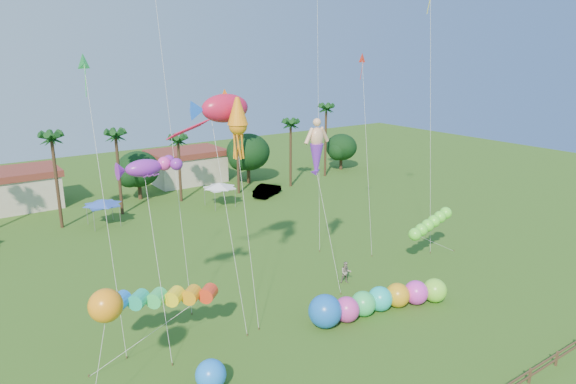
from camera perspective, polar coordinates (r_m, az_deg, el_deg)
ground at (r=33.77m, az=10.41°, el=-18.74°), size 160.00×160.00×0.00m
tree_line at (r=69.05m, az=-14.05°, el=2.80°), size 69.46×8.91×11.00m
buildings_row at (r=73.18m, az=-20.52°, el=1.15°), size 35.00×7.00×4.00m
tent_row at (r=59.47m, az=-19.78°, el=-1.18°), size 31.00×4.00×0.60m
car_b at (r=68.75m, az=-2.32°, el=0.24°), size 5.25×3.96×1.66m
spectator_b at (r=43.61m, az=6.45°, el=-8.88°), size 1.14×1.06×1.88m
caterpillar_inflatable at (r=39.15m, az=9.58°, el=-11.89°), size 11.64×4.32×2.38m
blue_ball at (r=31.52m, az=-8.58°, el=-19.44°), size 1.79×1.79×1.79m
rainbow_tube at (r=34.54m, az=-11.79°, el=-11.80°), size 9.65×5.06×3.75m
green_worm at (r=47.30m, az=13.92°, el=-4.58°), size 9.08×1.52×3.69m
orange_ball_kite at (r=28.67m, az=-19.61°, el=-11.81°), size 2.41×1.78×7.03m
merman_kite at (r=41.36m, az=3.19°, el=4.55°), size 2.15×4.63×13.27m
fish_kite at (r=37.14m, az=-7.00°, el=9.22°), size 5.52×6.56×16.02m
squid_kite at (r=35.87m, az=-5.59°, el=7.31°), size 1.72×4.47×15.87m
lobster_kite at (r=33.47m, az=-15.71°, el=2.57°), size 4.30×5.47×12.51m
delta_kite_red at (r=49.68m, az=8.27°, el=13.96°), size 2.11×4.16×18.62m
delta_kite_green at (r=33.27m, az=-21.67°, el=12.58°), size 1.12×3.59×18.69m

